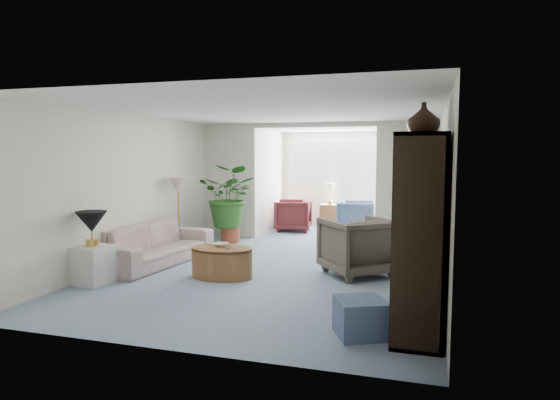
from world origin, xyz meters
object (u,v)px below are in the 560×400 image
(coffee_bowl, at_px, (221,245))
(sunroom_chair_blue, at_px, (356,217))
(ottoman, at_px, (360,317))
(end_table, at_px, (93,265))
(sunroom_table, at_px, (330,216))
(coffee_cup, at_px, (228,247))
(entertainment_cabinet, at_px, (420,230))
(table_lamp, at_px, (91,222))
(side_table_dark, at_px, (405,255))
(cabinet_urn, at_px, (424,119))
(wingback_chair, at_px, (357,246))
(coffee_table, at_px, (222,262))
(framed_picture, at_px, (441,165))
(floor_lamp, at_px, (178,185))
(sunroom_chair_maroon, at_px, (293,215))
(sofa, at_px, (156,244))
(plant_pot, at_px, (230,235))

(coffee_bowl, height_order, sunroom_chair_blue, sunroom_chair_blue)
(ottoman, bearing_deg, end_table, 167.04)
(ottoman, height_order, sunroom_table, sunroom_table)
(coffee_cup, height_order, entertainment_cabinet, entertainment_cabinet)
(table_lamp, relative_size, entertainment_cabinet, 0.21)
(coffee_bowl, distance_m, sunroom_table, 5.24)
(table_lamp, distance_m, side_table_dark, 4.70)
(cabinet_urn, relative_size, sunroom_chair_blue, 0.46)
(wingback_chair, bearing_deg, coffee_table, -17.55)
(framed_picture, height_order, coffee_cup, framed_picture)
(end_table, xyz_separation_m, floor_lamp, (-0.02, 2.56, 0.98))
(floor_lamp, xyz_separation_m, wingback_chair, (3.58, -0.97, -0.81))
(sunroom_chair_maroon, bearing_deg, coffee_table, -5.26)
(sofa, height_order, sunroom_chair_maroon, sunroom_chair_maroon)
(table_lamp, height_order, sunroom_chair_blue, table_lamp)
(coffee_bowl, xyz_separation_m, side_table_dark, (2.68, 0.94, -0.19))
(ottoman, height_order, sunroom_chair_blue, sunroom_chair_blue)
(sunroom_table, bearing_deg, ottoman, -76.55)
(cabinet_urn, bearing_deg, table_lamp, -177.63)
(end_table, xyz_separation_m, table_lamp, (0.00, 0.00, 0.62))
(cabinet_urn, xyz_separation_m, sunroom_table, (-2.24, 5.96, -1.96))
(framed_picture, xyz_separation_m, floor_lamp, (-4.74, 1.48, -0.45))
(end_table, bearing_deg, entertainment_cabinet, -4.01)
(sofa, bearing_deg, floor_lamp, 16.67)
(coffee_bowl, relative_size, sunroom_chair_blue, 0.25)
(coffee_cup, bearing_deg, sunroom_table, 85.03)
(coffee_table, height_order, wingback_chair, wingback_chair)
(sofa, distance_m, ottoman, 4.36)
(sofa, relative_size, plant_pot, 5.71)
(wingback_chair, xyz_separation_m, sunroom_table, (-1.31, 4.55, -0.15))
(table_lamp, xyz_separation_m, plant_pot, (0.64, 3.56, -0.73))
(framed_picture, height_order, ottoman, framed_picture)
(sunroom_chair_blue, bearing_deg, sofa, 138.42)
(floor_lamp, distance_m, coffee_table, 2.59)
(end_table, height_order, side_table_dark, side_table_dark)
(ottoman, bearing_deg, sunroom_chair_blue, 98.45)
(plant_pot, bearing_deg, ottoman, -53.58)
(table_lamp, bearing_deg, entertainment_cabinet, -4.01)
(sunroom_chair_blue, bearing_deg, wingback_chair, -178.52)
(sunroom_chair_blue, xyz_separation_m, sunroom_table, (-0.75, 0.75, -0.09))
(side_table_dark, relative_size, ottoman, 1.19)
(coffee_table, bearing_deg, sunroom_table, 83.33)
(table_lamp, bearing_deg, coffee_cup, 22.96)
(sunroom_table, bearing_deg, cabinet_urn, -69.37)
(ottoman, bearing_deg, side_table_dark, 83.35)
(coffee_table, xyz_separation_m, sunroom_chair_maroon, (-0.13, 4.54, 0.15))
(framed_picture, relative_size, plant_pot, 1.25)
(table_lamp, height_order, coffee_table, table_lamp)
(coffee_table, height_order, entertainment_cabinet, entertainment_cabinet)
(end_table, height_order, ottoman, end_table)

